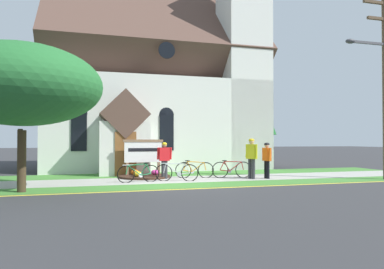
{
  "coord_description": "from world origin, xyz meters",
  "views": [
    {
      "loc": [
        -2.77,
        -13.13,
        1.68
      ],
      "look_at": [
        1.65,
        2.65,
        1.96
      ],
      "focal_mm": 32.75,
      "sensor_mm": 36.0,
      "label": 1
    }
  ],
  "objects_px": {
    "utility_pole": "(383,74)",
    "bicycle_green": "(177,172)",
    "cyclist_in_orange_jersey": "(252,155)",
    "cyclist_in_yellow_jersey": "(164,158)",
    "bicycle_black": "(194,170)",
    "roadside_conifer": "(252,103)",
    "bicycle_silver": "(139,173)",
    "cyclist_in_green_jersey": "(267,158)",
    "verge_sapling": "(22,86)",
    "church_sign": "(143,152)",
    "bicycle_white": "(232,169)",
    "yard_deciduous_tree": "(21,94)"
  },
  "relations": [
    {
      "from": "church_sign",
      "to": "cyclist_in_orange_jersey",
      "type": "bearing_deg",
      "value": -27.41
    },
    {
      "from": "cyclist_in_green_jersey",
      "to": "cyclist_in_orange_jersey",
      "type": "xyz_separation_m",
      "value": [
        -0.7,
        0.08,
        0.14
      ]
    },
    {
      "from": "bicycle_black",
      "to": "verge_sapling",
      "type": "height_order",
      "value": "verge_sapling"
    },
    {
      "from": "cyclist_in_green_jersey",
      "to": "utility_pole",
      "type": "relative_size",
      "value": 0.19
    },
    {
      "from": "yard_deciduous_tree",
      "to": "church_sign",
      "type": "bearing_deg",
      "value": -31.57
    },
    {
      "from": "bicycle_silver",
      "to": "cyclist_in_yellow_jersey",
      "type": "relative_size",
      "value": 1.07
    },
    {
      "from": "church_sign",
      "to": "cyclist_in_yellow_jersey",
      "type": "bearing_deg",
      "value": -59.03
    },
    {
      "from": "cyclist_in_green_jersey",
      "to": "yard_deciduous_tree",
      "type": "height_order",
      "value": "yard_deciduous_tree"
    },
    {
      "from": "cyclist_in_orange_jersey",
      "to": "utility_pole",
      "type": "relative_size",
      "value": 0.21
    },
    {
      "from": "church_sign",
      "to": "roadside_conifer",
      "type": "bearing_deg",
      "value": 29.45
    },
    {
      "from": "bicycle_white",
      "to": "utility_pole",
      "type": "xyz_separation_m",
      "value": [
        6.12,
        -2.4,
        4.21
      ]
    },
    {
      "from": "bicycle_silver",
      "to": "cyclist_in_green_jersey",
      "type": "bearing_deg",
      "value": -1.67
    },
    {
      "from": "church_sign",
      "to": "yard_deciduous_tree",
      "type": "relative_size",
      "value": 0.32
    },
    {
      "from": "bicycle_green",
      "to": "roadside_conifer",
      "type": "xyz_separation_m",
      "value": [
        6.5,
        6.51,
        3.73
      ]
    },
    {
      "from": "cyclist_in_green_jersey",
      "to": "church_sign",
      "type": "bearing_deg",
      "value": 155.14
    },
    {
      "from": "roadside_conifer",
      "to": "verge_sapling",
      "type": "distance_m",
      "value": 14.57
    },
    {
      "from": "bicycle_silver",
      "to": "cyclist_in_green_jersey",
      "type": "relative_size",
      "value": 1.08
    },
    {
      "from": "church_sign",
      "to": "utility_pole",
      "type": "distance_m",
      "value": 11.22
    },
    {
      "from": "church_sign",
      "to": "bicycle_white",
      "type": "height_order",
      "value": "church_sign"
    },
    {
      "from": "verge_sapling",
      "to": "roadside_conifer",
      "type": "bearing_deg",
      "value": 33.93
    },
    {
      "from": "utility_pole",
      "to": "cyclist_in_orange_jersey",
      "type": "bearing_deg",
      "value": 162.91
    },
    {
      "from": "utility_pole",
      "to": "bicycle_green",
      "type": "bearing_deg",
      "value": 168.7
    },
    {
      "from": "cyclist_in_orange_jersey",
      "to": "verge_sapling",
      "type": "xyz_separation_m",
      "value": [
        -8.91,
        -1.54,
        2.42
      ]
    },
    {
      "from": "bicycle_green",
      "to": "cyclist_in_yellow_jersey",
      "type": "distance_m",
      "value": 1.16
    },
    {
      "from": "verge_sapling",
      "to": "cyclist_in_orange_jersey",
      "type": "bearing_deg",
      "value": 9.8
    },
    {
      "from": "bicycle_black",
      "to": "utility_pole",
      "type": "relative_size",
      "value": 0.21
    },
    {
      "from": "bicycle_green",
      "to": "utility_pole",
      "type": "xyz_separation_m",
      "value": [
        8.8,
        -1.76,
        4.22
      ]
    },
    {
      "from": "bicycle_white",
      "to": "cyclist_in_yellow_jersey",
      "type": "height_order",
      "value": "cyclist_in_yellow_jersey"
    },
    {
      "from": "bicycle_black",
      "to": "bicycle_green",
      "type": "bearing_deg",
      "value": -136.76
    },
    {
      "from": "cyclist_in_yellow_jersey",
      "to": "verge_sapling",
      "type": "distance_m",
      "value": 6.37
    },
    {
      "from": "cyclist_in_green_jersey",
      "to": "cyclist_in_orange_jersey",
      "type": "distance_m",
      "value": 0.71
    },
    {
      "from": "cyclist_in_orange_jersey",
      "to": "roadside_conifer",
      "type": "height_order",
      "value": "roadside_conifer"
    },
    {
      "from": "cyclist_in_yellow_jersey",
      "to": "utility_pole",
      "type": "bearing_deg",
      "value": -16.54
    },
    {
      "from": "verge_sapling",
      "to": "cyclist_in_yellow_jersey",
      "type": "bearing_deg",
      "value": 26.14
    },
    {
      "from": "bicycle_green",
      "to": "utility_pole",
      "type": "relative_size",
      "value": 0.21
    },
    {
      "from": "cyclist_in_green_jersey",
      "to": "bicycle_green",
      "type": "bearing_deg",
      "value": 177.78
    },
    {
      "from": "cyclist_in_orange_jersey",
      "to": "bicycle_green",
      "type": "bearing_deg",
      "value": 178.66
    },
    {
      "from": "bicycle_white",
      "to": "utility_pole",
      "type": "height_order",
      "value": "utility_pole"
    },
    {
      "from": "verge_sapling",
      "to": "cyclist_in_green_jersey",
      "type": "bearing_deg",
      "value": 8.64
    },
    {
      "from": "verge_sapling",
      "to": "church_sign",
      "type": "bearing_deg",
      "value": 40.55
    },
    {
      "from": "bicycle_black",
      "to": "cyclist_in_orange_jersey",
      "type": "height_order",
      "value": "cyclist_in_orange_jersey"
    },
    {
      "from": "church_sign",
      "to": "bicycle_white",
      "type": "xyz_separation_m",
      "value": [
        3.78,
        -1.58,
        -0.75
      ]
    },
    {
      "from": "church_sign",
      "to": "bicycle_silver",
      "type": "distance_m",
      "value": 2.39
    },
    {
      "from": "bicycle_black",
      "to": "roadside_conifer",
      "type": "height_order",
      "value": "roadside_conifer"
    },
    {
      "from": "church_sign",
      "to": "bicycle_white",
      "type": "relative_size",
      "value": 1.05
    },
    {
      "from": "bicycle_white",
      "to": "cyclist_in_orange_jersey",
      "type": "height_order",
      "value": "cyclist_in_orange_jersey"
    },
    {
      "from": "bicycle_green",
      "to": "bicycle_silver",
      "type": "bearing_deg",
      "value": 179.76
    },
    {
      "from": "cyclist_in_green_jersey",
      "to": "verge_sapling",
      "type": "relative_size",
      "value": 0.31
    },
    {
      "from": "bicycle_white",
      "to": "utility_pole",
      "type": "distance_m",
      "value": 7.8
    },
    {
      "from": "cyclist_in_orange_jersey",
      "to": "yard_deciduous_tree",
      "type": "bearing_deg",
      "value": 150.17
    }
  ]
}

